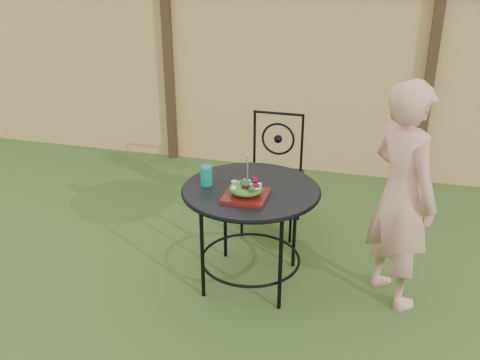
{
  "coord_description": "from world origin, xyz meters",
  "views": [
    {
      "loc": [
        0.89,
        -3.06,
        2.21
      ],
      "look_at": [
        0.03,
        0.1,
        0.75
      ],
      "focal_mm": 40.0,
      "sensor_mm": 36.0,
      "label": 1
    }
  ],
  "objects_px": {
    "patio_table": "(251,207)",
    "patio_chair": "(274,170)",
    "salad_plate": "(246,196)",
    "diner": "(402,196)"
  },
  "relations": [
    {
      "from": "patio_table",
      "to": "patio_chair",
      "type": "xyz_separation_m",
      "value": [
        -0.02,
        0.85,
        -0.08
      ]
    },
    {
      "from": "patio_chair",
      "to": "diner",
      "type": "bearing_deg",
      "value": -37.87
    },
    {
      "from": "patio_chair",
      "to": "salad_plate",
      "type": "height_order",
      "value": "patio_chair"
    },
    {
      "from": "patio_table",
      "to": "patio_chair",
      "type": "height_order",
      "value": "patio_chair"
    },
    {
      "from": "patio_table",
      "to": "salad_plate",
      "type": "xyz_separation_m",
      "value": [
        0.0,
        -0.15,
        0.15
      ]
    },
    {
      "from": "patio_table",
      "to": "patio_chair",
      "type": "bearing_deg",
      "value": 91.53
    },
    {
      "from": "patio_chair",
      "to": "diner",
      "type": "relative_size",
      "value": 0.64
    },
    {
      "from": "patio_table",
      "to": "diner",
      "type": "distance_m",
      "value": 0.98
    },
    {
      "from": "patio_chair",
      "to": "salad_plate",
      "type": "bearing_deg",
      "value": -88.49
    },
    {
      "from": "patio_table",
      "to": "salad_plate",
      "type": "distance_m",
      "value": 0.21
    }
  ]
}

